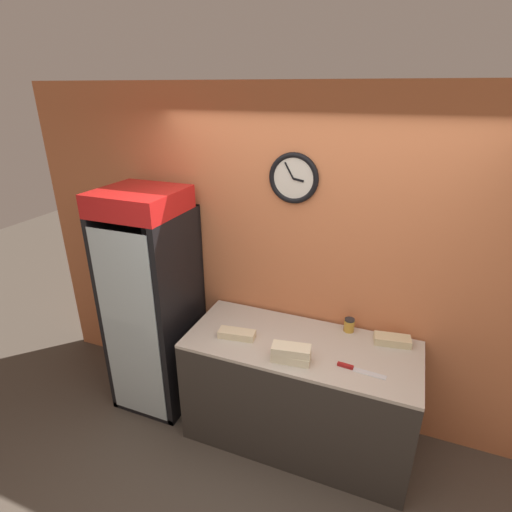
{
  "coord_description": "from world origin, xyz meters",
  "views": [
    {
      "loc": [
        0.59,
        -1.5,
        2.65
      ],
      "look_at": [
        -0.38,
        0.97,
        1.53
      ],
      "focal_mm": 28.0,
      "sensor_mm": 36.0,
      "label": 1
    }
  ],
  "objects_px": {
    "beverage_cooler": "(156,291)",
    "sandwich_flat_left": "(237,334)",
    "chefs_knife": "(354,369)",
    "sandwich_flat_right": "(392,340)",
    "condiment_jar": "(349,325)",
    "sandwich_stack_bottom": "(291,357)",
    "sandwich_stack_middle": "(291,350)"
  },
  "relations": [
    {
      "from": "sandwich_stack_middle",
      "to": "chefs_knife",
      "type": "relative_size",
      "value": 0.86
    },
    {
      "from": "chefs_knife",
      "to": "sandwich_flat_left",
      "type": "bearing_deg",
      "value": 176.49
    },
    {
      "from": "beverage_cooler",
      "to": "chefs_knife",
      "type": "bearing_deg",
      "value": -7.48
    },
    {
      "from": "sandwich_flat_right",
      "to": "condiment_jar",
      "type": "distance_m",
      "value": 0.33
    },
    {
      "from": "sandwich_flat_right",
      "to": "sandwich_stack_middle",
      "type": "bearing_deg",
      "value": -143.62
    },
    {
      "from": "beverage_cooler",
      "to": "sandwich_flat_right",
      "type": "distance_m",
      "value": 1.94
    },
    {
      "from": "sandwich_flat_left",
      "to": "condiment_jar",
      "type": "height_order",
      "value": "condiment_jar"
    },
    {
      "from": "sandwich_stack_bottom",
      "to": "sandwich_flat_left",
      "type": "xyz_separation_m",
      "value": [
        -0.46,
        0.12,
        -0.0
      ]
    },
    {
      "from": "beverage_cooler",
      "to": "sandwich_stack_middle",
      "type": "relative_size",
      "value": 6.92
    },
    {
      "from": "sandwich_flat_left",
      "to": "sandwich_flat_right",
      "type": "height_order",
      "value": "sandwich_flat_right"
    },
    {
      "from": "beverage_cooler",
      "to": "chefs_knife",
      "type": "distance_m",
      "value": 1.74
    },
    {
      "from": "beverage_cooler",
      "to": "sandwich_flat_left",
      "type": "distance_m",
      "value": 0.86
    },
    {
      "from": "sandwich_flat_right",
      "to": "condiment_jar",
      "type": "relative_size",
      "value": 2.58
    },
    {
      "from": "sandwich_stack_bottom",
      "to": "sandwich_stack_middle",
      "type": "height_order",
      "value": "sandwich_stack_middle"
    },
    {
      "from": "sandwich_stack_bottom",
      "to": "sandwich_flat_right",
      "type": "bearing_deg",
      "value": 36.38
    },
    {
      "from": "sandwich_flat_left",
      "to": "chefs_knife",
      "type": "height_order",
      "value": "sandwich_flat_left"
    },
    {
      "from": "beverage_cooler",
      "to": "condiment_jar",
      "type": "relative_size",
      "value": 18.25
    },
    {
      "from": "sandwich_flat_right",
      "to": "chefs_knife",
      "type": "xyz_separation_m",
      "value": [
        -0.21,
        -0.4,
        -0.02
      ]
    },
    {
      "from": "beverage_cooler",
      "to": "sandwich_flat_right",
      "type": "height_order",
      "value": "beverage_cooler"
    },
    {
      "from": "sandwich_flat_left",
      "to": "beverage_cooler",
      "type": "bearing_deg",
      "value": 168.36
    },
    {
      "from": "condiment_jar",
      "to": "sandwich_stack_middle",
      "type": "bearing_deg",
      "value": -121.03
    },
    {
      "from": "sandwich_flat_left",
      "to": "sandwich_stack_middle",
      "type": "bearing_deg",
      "value": -14.59
    },
    {
      "from": "sandwich_flat_left",
      "to": "sandwich_flat_right",
      "type": "distance_m",
      "value": 1.15
    },
    {
      "from": "chefs_knife",
      "to": "condiment_jar",
      "type": "distance_m",
      "value": 0.47
    },
    {
      "from": "sandwich_stack_middle",
      "to": "condiment_jar",
      "type": "xyz_separation_m",
      "value": [
        0.31,
        0.52,
        -0.04
      ]
    },
    {
      "from": "condiment_jar",
      "to": "sandwich_flat_right",
      "type": "bearing_deg",
      "value": -8.51
    },
    {
      "from": "beverage_cooler",
      "to": "sandwich_flat_left",
      "type": "bearing_deg",
      "value": -11.64
    },
    {
      "from": "beverage_cooler",
      "to": "sandwich_flat_left",
      "type": "relative_size",
      "value": 6.77
    },
    {
      "from": "sandwich_stack_middle",
      "to": "condiment_jar",
      "type": "bearing_deg",
      "value": 58.97
    },
    {
      "from": "chefs_knife",
      "to": "condiment_jar",
      "type": "xyz_separation_m",
      "value": [
        -0.11,
        0.45,
        0.04
      ]
    },
    {
      "from": "sandwich_stack_bottom",
      "to": "condiment_jar",
      "type": "height_order",
      "value": "condiment_jar"
    },
    {
      "from": "sandwich_stack_bottom",
      "to": "sandwich_stack_middle",
      "type": "xyz_separation_m",
      "value": [
        0.0,
        0.0,
        0.06
      ]
    }
  ]
}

